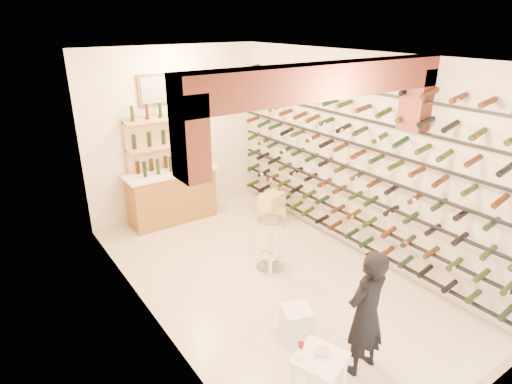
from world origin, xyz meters
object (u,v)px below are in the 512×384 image
Objects in this scene: back_counter at (172,194)px; tasting_table at (319,366)px; white_stool at (296,323)px; wine_rack at (347,162)px; person at (366,313)px; chrome_barstool at (271,241)px; crate_lower at (272,214)px.

back_counter reaches higher than tasting_table.
white_stool is (0.49, 0.90, -0.32)m from tasting_table.
wine_rack is 7.25× the size of tasting_table.
wine_rack is 2.79m from person.
person reaches higher than chrome_barstool.
back_counter is (-1.83, 2.65, -1.02)m from wine_rack.
crate_lower is (1.73, 2.80, -0.07)m from white_stool.
wine_rack is 6.72× the size of chrome_barstool.
crate_lower is at bearing 39.34° from tasting_table.
tasting_table is (-2.49, -2.14, -1.02)m from wine_rack.
tasting_table is 1.73× the size of crate_lower.
back_counter is 1.93m from crate_lower.
person is at bearing -70.96° from white_stool.
person reaches higher than white_stool.
person is at bearing -88.86° from back_counter.
back_counter is at bearing 144.94° from crate_lower.
tasting_table is 4.33m from crate_lower.
wine_rack reaches higher than tasting_table.
back_counter is 3.74× the size of crate_lower.
white_stool is 3.29m from crate_lower.
person reaches higher than back_counter.
back_counter is at bearing 62.30° from tasting_table.
white_stool is (-2.01, -1.24, -1.34)m from wine_rack.
back_counter is 4.68m from person.
wine_rack is at bearing -8.04° from chrome_barstool.
chrome_barstool is at bearing -127.53° from crate_lower.
person is (0.09, -4.68, 0.21)m from back_counter.
chrome_barstool reaches higher than tasting_table.
back_counter is 1.14× the size of person.
person reaches higher than tasting_table.
chrome_barstool is at bearing -103.34° from person.
wine_rack is 2.72m from white_stool.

